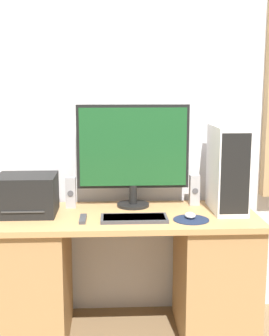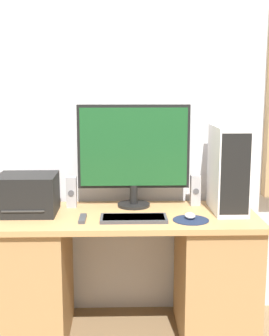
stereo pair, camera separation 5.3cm
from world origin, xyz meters
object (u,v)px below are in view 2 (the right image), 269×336
(mouse, at_px, (190,216))
(printer, at_px, (28,194))
(speaker_left, at_px, (72,192))
(keyboard, at_px, (134,218))
(computer_tower, at_px, (228,169))
(speaker_right, at_px, (195,190))
(remote_control, at_px, (83,219))
(monitor, at_px, (134,150))

(mouse, bearing_deg, printer, 171.28)
(printer, relative_size, speaker_left, 1.79)
(keyboard, xyz_separation_m, mouse, (0.30, 0.01, 0.01))
(mouse, distance_m, computer_tower, 0.35)
(keyboard, distance_m, speaker_right, 0.48)
(speaker_left, height_order, speaker_right, same)
(speaker_right, height_order, remote_control, speaker_right)
(monitor, relative_size, keyboard, 1.83)
(monitor, distance_m, speaker_right, 0.43)
(speaker_left, bearing_deg, keyboard, -37.85)
(speaker_left, bearing_deg, monitor, 1.59)
(speaker_left, xyz_separation_m, remote_control, (0.08, -0.26, -0.08))
(monitor, relative_size, speaker_right, 3.61)
(monitor, xyz_separation_m, computer_tower, (0.52, -0.12, -0.09))
(keyboard, height_order, computer_tower, computer_tower)
(keyboard, xyz_separation_m, remote_control, (-0.27, 0.01, -0.00))
(monitor, distance_m, printer, 0.64)
(mouse, relative_size, speaker_right, 0.45)
(remote_control, bearing_deg, computer_tower, 11.08)
(keyboard, distance_m, computer_tower, 0.59)
(mouse, xyz_separation_m, speaker_right, (0.07, 0.28, 0.07))
(printer, bearing_deg, keyboard, -14.28)
(printer, bearing_deg, speaker_right, 9.03)
(keyboard, height_order, speaker_left, speaker_left)
(monitor, xyz_separation_m, speaker_left, (-0.36, -0.01, -0.24))
(remote_control, bearing_deg, printer, 155.84)
(speaker_right, bearing_deg, monitor, -177.64)
(keyboard, xyz_separation_m, speaker_right, (0.37, 0.30, 0.08))
(speaker_left, bearing_deg, mouse, -21.83)
(speaker_right, bearing_deg, keyboard, -141.15)
(printer, bearing_deg, speaker_left, 28.96)
(printer, xyz_separation_m, speaker_right, (0.94, 0.15, -0.02))
(monitor, bearing_deg, keyboard, -91.53)
(mouse, bearing_deg, speaker_left, 158.17)
(keyboard, relative_size, computer_tower, 0.73)
(mouse, bearing_deg, computer_tower, 33.25)
(mouse, relative_size, printer, 0.25)
(mouse, height_order, speaker_right, speaker_right)
(keyboard, height_order, mouse, mouse)
(speaker_left, bearing_deg, speaker_right, 1.98)
(keyboard, xyz_separation_m, printer, (-0.57, 0.15, 0.10))
(mouse, height_order, computer_tower, computer_tower)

